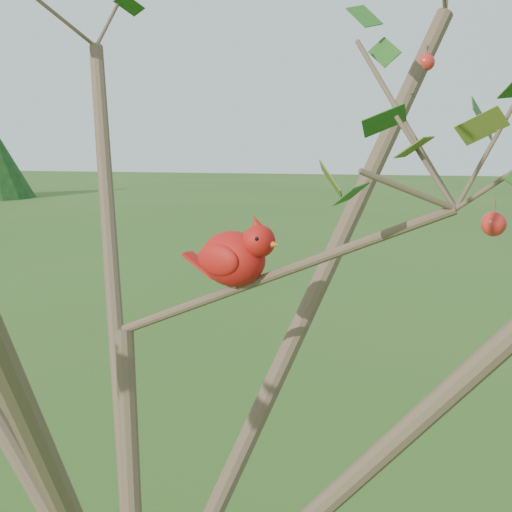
% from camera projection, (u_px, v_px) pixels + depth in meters
% --- Properties ---
extents(crabapple_tree, '(2.35, 2.05, 2.95)m').
position_uv_depth(crabapple_tree, '(135.00, 254.00, 1.20)').
color(crabapple_tree, '#483627').
rests_on(crabapple_tree, ground).
extents(cardinal, '(0.20, 0.14, 0.15)m').
position_uv_depth(cardinal, '(236.00, 256.00, 1.28)').
color(cardinal, '#B8120F').
rests_on(cardinal, ground).
extents(distant_trees, '(41.14, 13.15, 3.28)m').
position_uv_depth(distant_trees, '(345.00, 159.00, 24.47)').
color(distant_trees, '#483627').
rests_on(distant_trees, ground).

